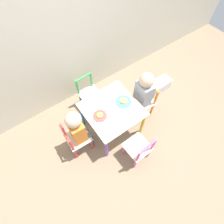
{
  "coord_description": "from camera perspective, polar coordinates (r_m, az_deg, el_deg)",
  "views": [
    {
      "loc": [
        -0.61,
        -0.85,
        2.11
      ],
      "look_at": [
        0.0,
        0.0,
        0.39
      ],
      "focal_mm": 28.0,
      "sensor_mm": 36.0,
      "label": 1
    }
  ],
  "objects": [
    {
      "name": "ground_plane",
      "position": [
        2.36,
        -0.0,
        -4.98
      ],
      "size": [
        6.0,
        6.0,
        0.0
      ],
      "primitive_type": "plane",
      "color": "#8C755B"
    },
    {
      "name": "kids_table",
      "position": [
        2.01,
        -0.0,
        0.06
      ],
      "size": [
        0.6,
        0.6,
        0.46
      ],
      "color": "silver",
      "rests_on": "ground_plane"
    },
    {
      "name": "chair_orange",
      "position": [
        2.32,
        10.34,
        3.55
      ],
      "size": [
        0.28,
        0.28,
        0.5
      ],
      "rotation": [
        0.0,
        0.0,
        -1.63
      ],
      "color": "silver",
      "rests_on": "ground_plane"
    },
    {
      "name": "chair_red",
      "position": [
        2.07,
        -11.61,
        -8.49
      ],
      "size": [
        0.27,
        0.27,
        0.5
      ],
      "rotation": [
        0.0,
        0.0,
        1.52
      ],
      "color": "silver",
      "rests_on": "ground_plane"
    },
    {
      "name": "chair_pink",
      "position": [
        2.01,
        8.76,
        -11.79
      ],
      "size": [
        0.27,
        0.27,
        0.5
      ],
      "rotation": [
        0.0,
        0.0,
        -3.11
      ],
      "color": "silver",
      "rests_on": "ground_plane"
    },
    {
      "name": "chair_green",
      "position": [
        2.38,
        -7.47,
        6.0
      ],
      "size": [
        0.27,
        0.27,
        0.5
      ],
      "rotation": [
        0.0,
        0.0,
        0.05
      ],
      "color": "silver",
      "rests_on": "ground_plane"
    },
    {
      "name": "child_right",
      "position": [
        2.13,
        9.96,
        6.13
      ],
      "size": [
        0.22,
        0.21,
        0.76
      ],
      "rotation": [
        0.0,
        0.0,
        -1.63
      ],
      "color": "#38383D",
      "rests_on": "ground_plane"
    },
    {
      "name": "child_left",
      "position": [
        1.9,
        -11.03,
        -5.32
      ],
      "size": [
        0.22,
        0.21,
        0.73
      ],
      "rotation": [
        0.0,
        0.0,
        1.52
      ],
      "color": "#4C608E",
      "rests_on": "ground_plane"
    },
    {
      "name": "plate_right",
      "position": [
        2.01,
        3.78,
        3.47
      ],
      "size": [
        0.19,
        0.19,
        0.03
      ],
      "color": "#4C9EE0",
      "rests_on": "kids_table"
    },
    {
      "name": "plate_left",
      "position": [
        1.91,
        -3.97,
        -1.21
      ],
      "size": [
        0.15,
        0.15,
        0.03
      ],
      "color": "#E54C47",
      "rests_on": "kids_table"
    },
    {
      "name": "storage_bin",
      "position": [
        2.75,
        15.22,
        8.37
      ],
      "size": [
        0.34,
        0.17,
        0.16
      ],
      "color": "silver",
      "rests_on": "ground_plane"
    }
  ]
}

